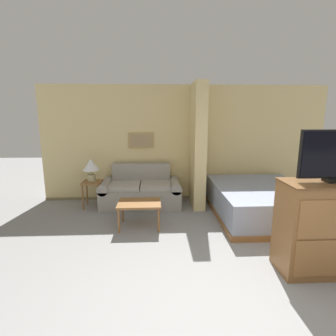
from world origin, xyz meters
TOP-DOWN VIEW (x-y plane):
  - ground_plane at (0.00, 0.00)m, footprint 20.00×20.00m
  - wall_back at (-0.00, 3.84)m, footprint 6.44×0.16m
  - wall_partition_pillar at (0.23, 3.34)m, footprint 0.24×0.88m
  - couch at (-0.99, 3.36)m, footprint 1.72×0.84m
  - coffee_table at (-0.95, 2.23)m, footprint 0.75×0.56m
  - side_table at (-2.01, 3.28)m, footprint 0.39×0.39m
  - table_lamp at (-2.01, 3.28)m, footprint 0.34×0.34m
  - tv_dresser at (1.48, 0.78)m, footprint 1.22×0.54m
  - bed at (1.39, 2.65)m, footprint 1.79×2.18m

SIDE VIEW (x-z plane):
  - ground_plane at x=0.00m, z-range 0.00..0.00m
  - bed at x=1.39m, z-range 0.00..0.59m
  - couch at x=-0.99m, z-range -0.13..0.76m
  - coffee_table at x=-0.95m, z-range 0.17..0.63m
  - side_table at x=-2.01m, z-range 0.17..0.74m
  - tv_dresser at x=1.48m, z-range 0.00..1.17m
  - table_lamp at x=-2.01m, z-range 0.65..1.13m
  - wall_back at x=0.00m, z-range -0.01..2.59m
  - wall_partition_pillar at x=0.23m, z-range 0.00..2.60m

